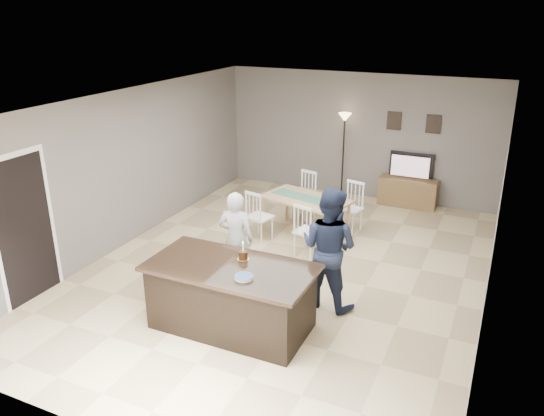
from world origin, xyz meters
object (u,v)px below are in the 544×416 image
at_px(tv_console, 408,192).
at_px(birthday_cake, 243,255).
at_px(kitchen_island, 231,296).
at_px(man, 329,248).
at_px(dining_table, 306,205).
at_px(woman, 236,239).
at_px(television, 411,166).
at_px(plate_stack, 244,277).
at_px(floor_lamp, 344,133).

distance_m(tv_console, birthday_cake, 5.49).
bearing_deg(kitchen_island, man, 48.73).
bearing_deg(kitchen_island, dining_table, 93.76).
bearing_deg(dining_table, kitchen_island, -72.11).
bearing_deg(woman, man, 171.24).
relative_size(television, dining_table, 0.45).
height_order(television, plate_stack, television).
bearing_deg(television, woman, 69.60).
relative_size(television, floor_lamp, 0.49).
height_order(tv_console, floor_lamp, floor_lamp).
relative_size(kitchen_island, floor_lamp, 1.15).
relative_size(man, birthday_cake, 7.01).
height_order(woman, plate_stack, woman).
xyz_separation_m(television, dining_table, (-1.41, -2.41, -0.26)).
bearing_deg(tv_console, dining_table, -121.05).
height_order(kitchen_island, dining_table, dining_table).
bearing_deg(woman, kitchen_island, 105.79).
bearing_deg(floor_lamp, woman, -93.01).
distance_m(television, floor_lamp, 1.57).
bearing_deg(man, tv_console, -82.54).
relative_size(tv_console, man, 0.69).
bearing_deg(plate_stack, television, 81.38).
height_order(birthday_cake, plate_stack, birthday_cake).
distance_m(kitchen_island, floor_lamp, 5.68).
bearing_deg(plate_stack, dining_table, 98.62).
bearing_deg(plate_stack, tv_console, 81.28).
xyz_separation_m(dining_table, floor_lamp, (-0.05, 2.36, 0.84)).
distance_m(woman, plate_stack, 1.54).
distance_m(tv_console, floor_lamp, 1.86).
xyz_separation_m(man, plate_stack, (-0.64, -1.31, 0.04)).
distance_m(tv_console, television, 0.57).
xyz_separation_m(television, birthday_cake, (-1.14, -5.40, 0.10)).
height_order(tv_console, man, man).
bearing_deg(floor_lamp, plate_stack, -84.38).
relative_size(television, man, 0.52).
bearing_deg(man, floor_lamp, -64.31).
bearing_deg(dining_table, tv_console, 73.08).
height_order(birthday_cake, floor_lamp, floor_lamp).
bearing_deg(floor_lamp, tv_console, -0.78).
relative_size(woman, floor_lamp, 0.79).
distance_m(kitchen_island, man, 1.50).
height_order(plate_stack, dining_table, dining_table).
distance_m(tv_console, man, 4.53).
bearing_deg(man, woman, 11.05).
relative_size(tv_console, woman, 0.81).
xyz_separation_m(kitchen_island, woman, (-0.50, 1.07, 0.29)).
distance_m(dining_table, floor_lamp, 2.51).
bearing_deg(woman, tv_console, -119.85).
bearing_deg(plate_stack, man, 63.96).
height_order(kitchen_island, floor_lamp, floor_lamp).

